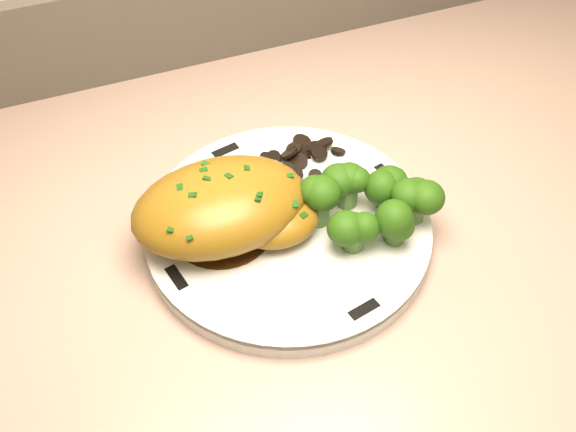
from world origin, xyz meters
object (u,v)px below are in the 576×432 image
object	(u,v)px
chicken_breast	(227,208)
broccoli_florets	(371,204)
plate	(288,229)
counter	(370,413)

from	to	relation	value
chicken_breast	broccoli_florets	distance (m)	0.13
chicken_breast	broccoli_florets	world-z (taller)	chicken_breast
plate	broccoli_florets	xyz separation A→B (m)	(0.07, -0.03, 0.04)
counter	chicken_breast	size ratio (longest dim) A/B	12.33
counter	plate	size ratio (longest dim) A/B	7.55
chicken_breast	plate	bearing A→B (deg)	-11.40
plate	broccoli_florets	size ratio (longest dim) A/B	2.36
counter	chicken_breast	xyz separation A→B (m)	(-0.18, 0.02, 0.49)
broccoli_florets	plate	bearing A→B (deg)	159.62
plate	chicken_breast	size ratio (longest dim) A/B	1.63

